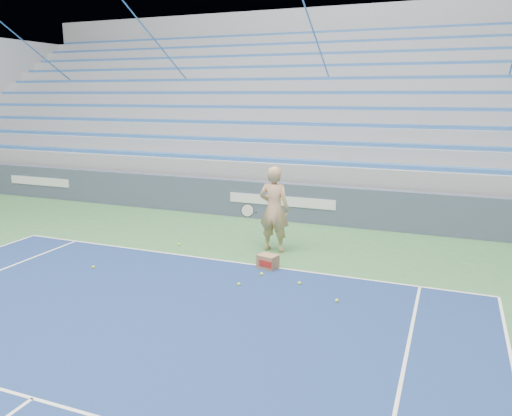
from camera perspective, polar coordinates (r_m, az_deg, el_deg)
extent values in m
cube|color=white|center=(11.09, -3.59, -6.04)|extent=(10.97, 0.05, 0.00)
cube|color=white|center=(7.00, -24.18, -19.23)|extent=(8.23, 0.05, 0.00)
cube|color=#3F4A60|center=(14.53, 3.08, 0.74)|extent=(30.00, 0.30, 1.10)
cube|color=white|center=(19.19, -23.52, 2.81)|extent=(2.60, 0.02, 0.28)
cube|color=white|center=(14.37, 2.88, 0.81)|extent=(3.20, 0.02, 0.28)
cube|color=#92949A|center=(18.83, 7.50, 3.45)|extent=(30.00, 8.50, 1.10)
cube|color=#92949A|center=(18.71, 7.57, 5.86)|extent=(30.00, 8.50, 0.50)
cube|color=#3061AE|center=(14.98, 3.95, 5.38)|extent=(29.60, 0.42, 0.11)
cube|color=#92949A|center=(19.07, 7.93, 7.50)|extent=(30.00, 7.65, 0.50)
cube|color=#3061AE|center=(15.73, 4.93, 7.56)|extent=(29.60, 0.42, 0.11)
cube|color=#92949A|center=(19.44, 8.28, 9.06)|extent=(30.00, 6.80, 0.50)
cube|color=#3061AE|center=(16.50, 5.83, 9.53)|extent=(29.60, 0.42, 0.11)
cube|color=#92949A|center=(19.83, 8.62, 10.57)|extent=(30.00, 5.95, 0.50)
cube|color=#3061AE|center=(17.30, 6.65, 11.32)|extent=(29.60, 0.42, 0.11)
cube|color=#92949A|center=(20.23, 8.95, 12.02)|extent=(30.00, 5.10, 0.50)
cube|color=#3061AE|center=(18.12, 7.41, 12.95)|extent=(29.60, 0.42, 0.11)
cube|color=#92949A|center=(20.65, 9.27, 13.42)|extent=(30.00, 4.25, 0.50)
cube|color=#3061AE|center=(18.95, 8.12, 14.44)|extent=(29.60, 0.42, 0.11)
cube|color=#92949A|center=(21.07, 9.58, 14.75)|extent=(30.00, 3.40, 0.50)
cube|color=#3061AE|center=(19.80, 8.77, 15.79)|extent=(29.60, 0.42, 0.11)
cube|color=#92949A|center=(21.51, 9.88, 16.03)|extent=(30.00, 2.55, 0.50)
cube|color=#3061AE|center=(20.66, 9.37, 17.04)|extent=(29.60, 0.42, 0.11)
cube|color=#92949A|center=(21.96, 10.17, 17.26)|extent=(30.00, 1.70, 0.50)
cube|color=#3061AE|center=(21.53, 9.93, 18.18)|extent=(29.60, 0.42, 0.11)
cube|color=#92949A|center=(22.42, 10.45, 18.44)|extent=(30.00, 0.85, 0.50)
cube|color=#3061AE|center=(22.40, 10.46, 19.23)|extent=(29.60, 0.42, 0.11)
cube|color=#92949A|center=(26.66, -26.34, 10.40)|extent=(0.30, 8.80, 6.10)
cube|color=#92949A|center=(23.02, 10.59, 12.80)|extent=(31.00, 0.40, 7.30)
cylinder|color=#316BAE|center=(24.45, -21.57, 14.36)|extent=(0.05, 8.53, 5.04)
cylinder|color=#316BAE|center=(20.88, -8.94, 15.48)|extent=(0.05, 8.53, 5.04)
cylinder|color=#316BAE|center=(18.60, 7.88, 15.85)|extent=(0.05, 8.53, 5.04)
imported|color=tan|center=(11.55, 2.09, -0.14)|extent=(0.76, 0.52, 2.01)
cylinder|color=black|center=(11.45, 0.02, -0.52)|extent=(0.12, 0.27, 0.08)
cylinder|color=beige|center=(11.21, -0.98, -0.28)|extent=(0.29, 0.16, 0.28)
torus|color=black|center=(11.21, -0.98, -0.28)|extent=(0.31, 0.18, 0.30)
cube|color=#916846|center=(10.60, 1.36, -6.15)|extent=(0.46, 0.39, 0.30)
cube|color=#B21E19|center=(10.46, 1.06, -6.41)|extent=(0.31, 0.09, 0.14)
sphere|color=#CEEF30|center=(10.23, 0.66, -7.55)|extent=(0.07, 0.07, 0.07)
sphere|color=#CEEF30|center=(9.09, 9.22, -10.42)|extent=(0.07, 0.07, 0.07)
sphere|color=#CEEF30|center=(12.31, -8.76, -4.12)|extent=(0.07, 0.07, 0.07)
sphere|color=#CEEF30|center=(11.16, -18.09, -6.45)|extent=(0.07, 0.07, 0.07)
sphere|color=#CEEF30|center=(9.71, -1.97, -8.71)|extent=(0.07, 0.07, 0.07)
sphere|color=#CEEF30|center=(9.79, 4.99, -8.56)|extent=(0.07, 0.07, 0.07)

